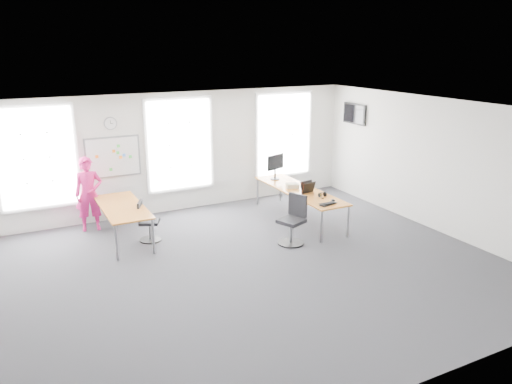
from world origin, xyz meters
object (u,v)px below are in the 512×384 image
desk_right (299,191)px  chair_right (293,222)px  headphones (322,195)px  person (89,194)px  keyboard (328,204)px  monitor (275,165)px  desk_left (122,209)px  chair_left (147,223)px

desk_right → chair_right: bearing=-126.5°
desk_right → headphones: headphones is taller
person → keyboard: size_ratio=4.04×
keyboard → monitor: bearing=72.8°
desk_left → person: (-0.52, 0.99, 0.14)m
desk_right → person: bearing=161.2°
person → headphones: size_ratio=9.20×
chair_left → keyboard: 3.95m
person → chair_left: bearing=-44.8°
desk_right → keyboard: bearing=-92.7°
chair_right → desk_left: bearing=-141.7°
chair_right → headphones: size_ratio=5.72×
desk_right → keyboard: 1.29m
keyboard → headphones: headphones is taller
keyboard → headphones: bearing=51.5°
chair_left → headphones: bearing=-81.0°
keyboard → chair_left: bearing=138.7°
desk_left → keyboard: bearing=-24.8°
person → keyboard: bearing=-24.8°
desk_right → desk_left: (-4.10, 0.58, 0.01)m
person → keyboard: person is taller
chair_right → chair_left: bearing=-141.7°
desk_left → person: bearing=117.6°
desk_left → chair_right: 3.68m
person → headphones: person is taller
headphones → monitor: (-0.20, 1.83, 0.34)m
desk_left → keyboard: size_ratio=5.08×
desk_right → chair_left: chair_left is taller
desk_left → headphones: (4.25, -1.33, 0.09)m
chair_right → headphones: 1.21m
keyboard → chair_right: bearing=159.2°
desk_right → monitor: size_ratio=4.77×
desk_right → chair_left: bearing=174.9°
chair_right → keyboard: size_ratio=2.51×
desk_left → chair_right: bearing=-29.6°
desk_left → monitor: bearing=7.0°
desk_right → headphones: (0.15, -0.75, 0.10)m
desk_right → keyboard: (-0.06, -1.29, 0.06)m
desk_left → monitor: (4.04, 0.50, 0.43)m
person → headphones: 5.30m
chair_right → chair_left: chair_right is taller
chair_right → monitor: 2.55m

